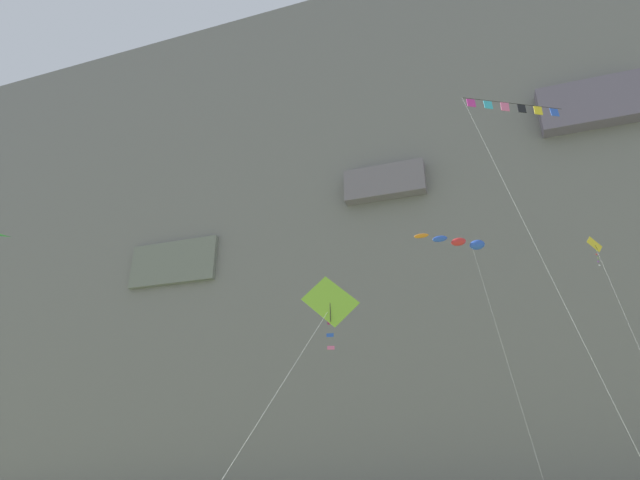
# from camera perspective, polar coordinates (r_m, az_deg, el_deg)

# --- Properties ---
(cliff_face) EXTENTS (180.00, 25.47, 76.84)m
(cliff_face) POSITION_cam_1_polar(r_m,az_deg,el_deg) (80.37, 8.94, 2.07)
(cliff_face) COLOR slate
(cliff_face) RESTS_ON ground
(kite_windsock_mid_left) EXTENTS (7.02, 2.39, 20.10)m
(kite_windsock_mid_left) POSITION_cam_1_polar(r_m,az_deg,el_deg) (41.25, 15.22, -0.25)
(kite_windsock_mid_left) COLOR blue
(kite_windsock_mid_left) RESTS_ON ground
(kite_banner_low_right) EXTENTS (4.75, 3.40, 19.72)m
(kite_banner_low_right) POSITION_cam_1_polar(r_m,az_deg,el_deg) (27.14, 20.97, 12.03)
(kite_banner_low_right) COLOR black
(kite_banner_low_right) RESTS_ON ground
(kite_diamond_low_center) EXTENTS (3.59, 6.09, 9.46)m
(kite_diamond_low_center) POSITION_cam_1_polar(r_m,az_deg,el_deg) (17.69, 0.86, -7.25)
(kite_diamond_low_center) COLOR #8CCC33
(kite_diamond_low_center) RESTS_ON ground
(kite_diamond_upper_left) EXTENTS (1.99, 6.08, 19.64)m
(kite_diamond_upper_left) POSITION_cam_1_polar(r_m,az_deg,el_deg) (43.62, 28.58, -1.89)
(kite_diamond_upper_left) COLOR yellow
(kite_diamond_upper_left) RESTS_ON ground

